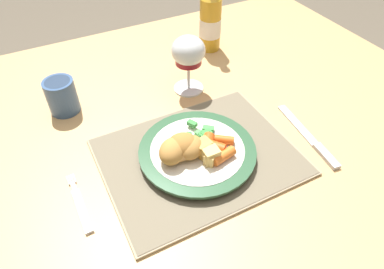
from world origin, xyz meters
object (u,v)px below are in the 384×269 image
at_px(fork, 81,206).
at_px(wine_glass, 188,54).
at_px(dining_table, 183,142).
at_px(bottle, 210,20).
at_px(drinking_cup, 62,95).
at_px(table_knife, 312,140).
at_px(dinner_plate, 197,152).

height_order(fork, wine_glass, wine_glass).
xyz_separation_m(dining_table, bottle, (0.21, 0.24, 0.17)).
relative_size(dining_table, drinking_cup, 16.28).
xyz_separation_m(bottle, drinking_cup, (-0.44, -0.10, -0.04)).
distance_m(table_knife, bottle, 0.45).
bearing_deg(bottle, wine_glass, -133.60).
bearing_deg(wine_glass, table_knife, -62.90).
distance_m(table_knife, drinking_cup, 0.56).
relative_size(table_knife, wine_glass, 1.46).
relative_size(dining_table, bottle, 5.39).
bearing_deg(fork, dining_table, 27.64).
bearing_deg(table_knife, dining_table, 136.04).
distance_m(wine_glass, bottle, 0.21).
bearing_deg(drinking_cup, wine_glass, -10.93).
bearing_deg(drinking_cup, dining_table, -31.72).
bearing_deg(drinking_cup, table_knife, -38.00).
bearing_deg(wine_glass, bottle, 46.40).
xyz_separation_m(fork, drinking_cup, (0.04, 0.28, 0.04)).
xyz_separation_m(dining_table, drinking_cup, (-0.23, 0.14, 0.13)).
height_order(table_knife, bottle, bottle).
bearing_deg(wine_glass, fork, -145.29).
height_order(dining_table, bottle, bottle).
relative_size(fork, bottle, 0.57).
height_order(table_knife, drinking_cup, drinking_cup).
bearing_deg(fork, table_knife, -7.02).
height_order(dinner_plate, table_knife, dinner_plate).
distance_m(dinner_plate, fork, 0.24).
relative_size(dinner_plate, drinking_cup, 2.91).
bearing_deg(table_knife, dinner_plate, 163.71).
bearing_deg(drinking_cup, dinner_plate, -53.57).
distance_m(dining_table, table_knife, 0.30).
bearing_deg(dinner_plate, dining_table, 76.91).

